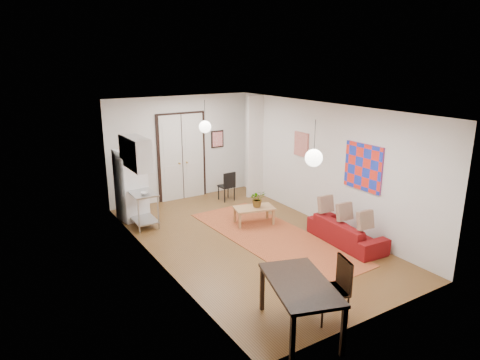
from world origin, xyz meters
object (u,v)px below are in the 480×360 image
fridge (131,185)px  dining_table (300,288)px  dining_chair_near (326,282)px  dining_chair_far (326,282)px  coffee_table (254,209)px  kitchen_counter (142,203)px  black_side_chair (225,183)px  sofa (346,232)px

fridge → dining_table: size_ratio=1.09×
dining_chair_near → dining_chair_far: size_ratio=1.00×
fridge → dining_chair_near: fridge is taller
fridge → dining_chair_near: bearing=-86.2°
coffee_table → kitchen_counter: 2.70m
kitchen_counter → fridge: size_ratio=0.63×
dining_chair_far → black_side_chair: bearing=-177.1°
coffee_table → dining_chair_near: size_ratio=1.06×
coffee_table → black_side_chair: 2.02m
dining_table → kitchen_counter: bearing=95.6°
sofa → dining_chair_near: bearing=131.5°
sofa → kitchen_counter: size_ratio=1.65×
kitchen_counter → black_side_chair: (2.64, 0.58, -0.05)m
coffee_table → kitchen_counter: (-2.30, 1.40, 0.17)m
kitchen_counter → fridge: (-0.07, 0.49, 0.35)m
dining_table → dining_chair_far: dining_chair_far is taller
coffee_table → dining_table: bearing=-114.8°
sofa → fridge: bearing=44.6°
sofa → fridge: (-3.43, 3.90, 0.61)m
coffee_table → dining_chair_far: (-1.19, -3.78, 0.21)m
coffee_table → dining_chair_near: bearing=-107.5°
kitchen_counter → black_side_chair: 2.70m
dining_chair_near → black_side_chair: size_ratio=1.18×
sofa → dining_chair_near: (-2.25, -1.77, 0.30)m
dining_chair_near → dining_chair_far: bearing=180.0°
dining_chair_near → black_side_chair: bearing=-177.1°
dining_table → black_side_chair: 6.24m
coffee_table → dining_table: dining_table is taller
sofa → kitchen_counter: 4.80m
dining_table → dining_chair_near: bearing=9.4°
kitchen_counter → dining_chair_far: 5.30m
sofa → dining_chair_far: bearing=131.5°
fridge → kitchen_counter: bearing=-90.1°
coffee_table → black_side_chair: bearing=80.5°
black_side_chair → dining_chair_near: bearing=72.4°
sofa → black_side_chair: 4.06m
fridge → dining_chair_far: 5.80m
dining_chair_far → kitchen_counter: bearing=-150.2°
fridge → dining_table: 5.81m
sofa → dining_chair_far: (-2.25, -1.77, 0.30)m
dining_table → dining_chair_near: 0.62m
sofa → dining_chair_near: dining_chair_near is taller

